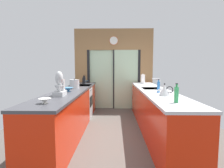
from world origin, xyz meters
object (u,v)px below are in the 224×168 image
object	(u,v)px
stock_pot	(74,84)
soap_bottle_far	(158,87)
mixing_bowl_mid	(68,89)
soap_bottle_near	(176,94)
kettle	(165,90)
paper_towel_roll	(143,79)
oven_range	(81,102)
mixing_bowl_far	(85,82)
mixing_bowl_near	(45,101)
knife_block	(84,80)
stand_mixer	(60,86)

from	to	relation	value
stock_pot	soap_bottle_far	world-z (taller)	soap_bottle_far
mixing_bowl_mid	soap_bottle_far	xyz separation A→B (m)	(1.78, -0.09, 0.07)
stock_pot	soap_bottle_near	xyz separation A→B (m)	(1.78, -1.58, 0.01)
kettle	soap_bottle_far	bearing A→B (deg)	90.29
stock_pot	paper_towel_roll	xyz separation A→B (m)	(1.78, 1.26, 0.03)
oven_range	paper_towel_roll	distance (m)	1.96
oven_range	soap_bottle_near	distance (m)	3.02
mixing_bowl_far	paper_towel_roll	xyz separation A→B (m)	(1.78, -0.20, 0.10)
soap_bottle_far	stock_pot	bearing A→B (deg)	161.07
mixing_bowl_near	stock_pot	world-z (taller)	stock_pot
knife_block	stand_mixer	size ratio (longest dim) A/B	0.63
mixing_bowl_near	soap_bottle_far	bearing A→B (deg)	30.84
stand_mixer	paper_towel_roll	xyz separation A→B (m)	(1.78, 2.31, -0.03)
mixing_bowl_near	stand_mixer	world-z (taller)	stand_mixer
knife_block	stock_pot	bearing A→B (deg)	-90.00
mixing_bowl_near	mixing_bowl_mid	world-z (taller)	mixing_bowl_mid
oven_range	paper_towel_roll	size ratio (longest dim) A/B	3.03
oven_range	mixing_bowl_mid	distance (m)	1.39
soap_bottle_far	paper_towel_roll	bearing A→B (deg)	90.00
stand_mixer	soap_bottle_far	bearing A→B (deg)	13.80
oven_range	soap_bottle_near	world-z (taller)	soap_bottle_near
kettle	soap_bottle_far	distance (m)	0.40
oven_range	paper_towel_roll	xyz separation A→B (m)	(1.80, 0.48, 0.60)
oven_range	knife_block	distance (m)	0.72
oven_range	soap_bottle_near	xyz separation A→B (m)	(1.80, -2.36, 0.58)
stock_pot	mixing_bowl_far	bearing A→B (deg)	90.00
mixing_bowl_near	paper_towel_roll	xyz separation A→B (m)	(1.78, 2.93, 0.10)
mixing_bowl_near	stock_pot	xyz separation A→B (m)	(0.00, 1.67, 0.07)
stand_mixer	soap_bottle_far	size ratio (longest dim) A/B	1.62
mixing_bowl_mid	mixing_bowl_far	xyz separation A→B (m)	(-0.00, 1.98, -0.00)
stock_pot	soap_bottle_near	distance (m)	2.38
soap_bottle_far	mixing_bowl_mid	bearing A→B (deg)	177.04
mixing_bowl_mid	paper_towel_roll	xyz separation A→B (m)	(1.78, 1.78, 0.09)
mixing_bowl_near	soap_bottle_near	world-z (taller)	soap_bottle_near
mixing_bowl_mid	paper_towel_roll	world-z (taller)	paper_towel_roll
oven_range	mixing_bowl_near	xyz separation A→B (m)	(0.02, -2.45, 0.50)
stock_pot	soap_bottle_far	size ratio (longest dim) A/B	0.89
mixing_bowl_far	knife_block	distance (m)	0.24
soap_bottle_near	knife_block	bearing A→B (deg)	122.37
knife_block	soap_bottle_far	distance (m)	2.56
knife_block	kettle	xyz separation A→B (m)	(1.78, -2.24, -0.00)
stand_mixer	stock_pot	size ratio (longest dim) A/B	1.82
mixing_bowl_mid	mixing_bowl_far	size ratio (longest dim) A/B	1.10
paper_towel_roll	mixing_bowl_mid	bearing A→B (deg)	-135.00
mixing_bowl_far	knife_block	size ratio (longest dim) A/B	0.68
stand_mixer	stock_pot	bearing A→B (deg)	90.00
oven_range	knife_block	size ratio (longest dim) A/B	3.49
knife_block	kettle	world-z (taller)	knife_block
soap_bottle_far	paper_towel_roll	world-z (taller)	paper_towel_roll
kettle	knife_block	bearing A→B (deg)	128.51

